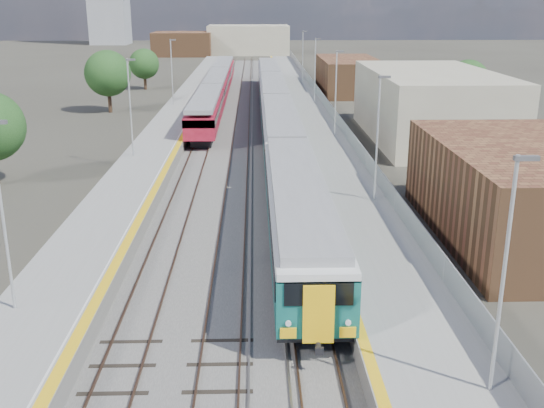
{
  "coord_description": "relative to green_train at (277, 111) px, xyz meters",
  "views": [
    {
      "loc": [
        -0.68,
        -14.94,
        12.54
      ],
      "look_at": [
        0.22,
        17.54,
        2.2
      ],
      "focal_mm": 42.0,
      "sensor_mm": 36.0,
      "label": 1
    }
  ],
  "objects": [
    {
      "name": "buildings",
      "position": [
        -19.62,
        91.44,
        8.35
      ],
      "size": [
        72.0,
        185.5,
        40.0
      ],
      "color": "brown",
      "rests_on": "ground"
    },
    {
      "name": "tree_b",
      "position": [
        -19.32,
        13.85,
        2.22
      ],
      "size": [
        5.36,
        5.36,
        7.26
      ],
      "color": "#382619",
      "rests_on": "ground"
    },
    {
      "name": "tree_c",
      "position": [
        -18.51,
        34.58,
        1.43
      ],
      "size": [
        4.43,
        4.43,
        6.01
      ],
      "color": "#382619",
      "rests_on": "ground"
    },
    {
      "name": "ground",
      "position": [
        -1.5,
        2.84,
        -2.35
      ],
      "size": [
        320.0,
        320.0,
        0.0
      ],
      "primitive_type": "plane",
      "color": "#47443A",
      "rests_on": "ground"
    },
    {
      "name": "platform_left",
      "position": [
        -10.55,
        5.33,
        -1.83
      ],
      "size": [
        4.3,
        155.0,
        8.52
      ],
      "color": "slate",
      "rests_on": "ground"
    },
    {
      "name": "ballast_bed",
      "position": [
        -3.75,
        5.34,
        -2.32
      ],
      "size": [
        10.5,
        155.0,
        0.06
      ],
      "primitive_type": "cube",
      "color": "#565451",
      "rests_on": "ground"
    },
    {
      "name": "green_train",
      "position": [
        0.0,
        0.0,
        0.0
      ],
      "size": [
        3.03,
        84.31,
        3.34
      ],
      "color": "black",
      "rests_on": "ground"
    },
    {
      "name": "platform_right",
      "position": [
        3.78,
        5.33,
        -1.82
      ],
      "size": [
        4.7,
        155.0,
        8.52
      ],
      "color": "slate",
      "rests_on": "ground"
    },
    {
      "name": "red_train",
      "position": [
        -7.0,
        20.79,
        -0.24
      ],
      "size": [
        2.83,
        57.4,
        3.57
      ],
      "color": "black",
      "rests_on": "ground"
    },
    {
      "name": "tree_d",
      "position": [
        21.97,
        9.97,
        1.68
      ],
      "size": [
        4.73,
        4.73,
        6.41
      ],
      "color": "#382619",
      "rests_on": "ground"
    },
    {
      "name": "tracks",
      "position": [
        -3.15,
        7.02,
        -2.24
      ],
      "size": [
        8.96,
        160.0,
        0.17
      ],
      "color": "#4C3323",
      "rests_on": "ground"
    }
  ]
}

